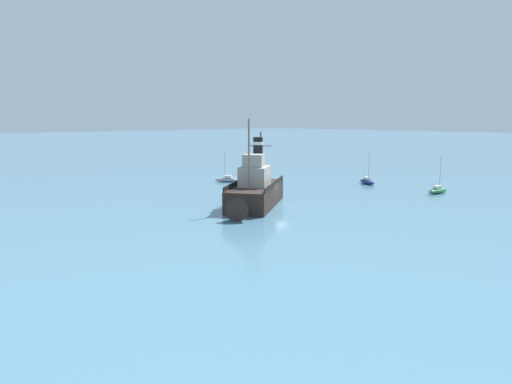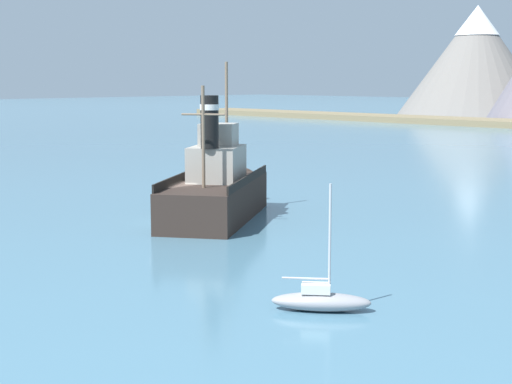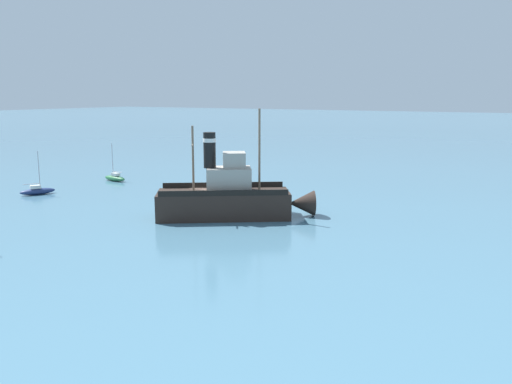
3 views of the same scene
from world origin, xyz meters
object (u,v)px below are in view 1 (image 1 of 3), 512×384
(sailboat_navy, at_px, (367,181))
(sailboat_grey, at_px, (227,179))
(sailboat_green, at_px, (438,190))
(old_tugboat, at_px, (255,191))

(sailboat_navy, bearing_deg, sailboat_grey, 41.35)
(sailboat_navy, height_order, sailboat_green, same)
(sailboat_grey, distance_m, sailboat_green, 30.94)
(sailboat_grey, height_order, sailboat_green, same)
(old_tugboat, relative_size, sailboat_green, 2.80)
(old_tugboat, bearing_deg, sailboat_grey, -30.34)
(sailboat_navy, relative_size, sailboat_green, 1.00)
(sailboat_grey, distance_m, sailboat_navy, 21.70)
(sailboat_green, bearing_deg, old_tugboat, 68.37)
(old_tugboat, distance_m, sailboat_green, 26.26)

